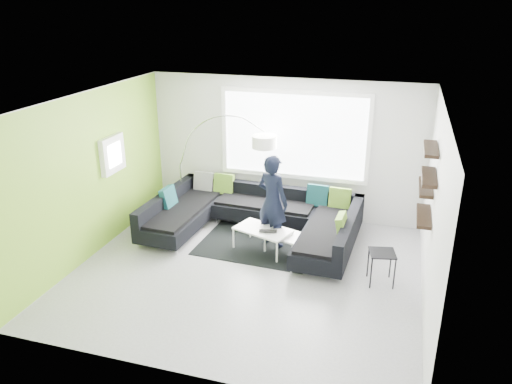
% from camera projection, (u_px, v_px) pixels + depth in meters
% --- Properties ---
extents(ground, '(5.50, 5.50, 0.00)m').
position_uv_depth(ground, '(247.00, 272.00, 8.20)').
color(ground, gray).
rests_on(ground, ground).
extents(room_shell, '(5.54, 5.04, 2.82)m').
position_uv_depth(room_shell, '(252.00, 163.00, 7.71)').
color(room_shell, silver).
rests_on(room_shell, ground).
extents(sectional_sofa, '(3.85, 2.48, 0.81)m').
position_uv_depth(sectional_sofa, '(253.00, 220.00, 9.22)').
color(sectional_sofa, black).
rests_on(sectional_sofa, ground).
extents(rug, '(2.12, 1.58, 0.01)m').
position_uv_depth(rug, '(257.00, 245.00, 9.08)').
color(rug, black).
rests_on(rug, ground).
extents(coffee_table, '(1.42, 1.09, 0.41)m').
position_uv_depth(coffee_table, '(276.00, 241.00, 8.77)').
color(coffee_table, silver).
rests_on(coffee_table, ground).
extents(arc_lamp, '(2.03, 0.69, 2.16)m').
position_uv_depth(arc_lamp, '(180.00, 164.00, 10.01)').
color(arc_lamp, silver).
rests_on(arc_lamp, ground).
extents(side_table, '(0.46, 0.46, 0.54)m').
position_uv_depth(side_table, '(381.00, 268.00, 7.78)').
color(side_table, black).
rests_on(side_table, ground).
extents(person, '(0.92, 0.86, 1.70)m').
position_uv_depth(person, '(273.00, 201.00, 8.78)').
color(person, black).
rests_on(person, ground).
extents(laptop, '(0.39, 0.33, 0.02)m').
position_uv_depth(laptop, '(268.00, 232.00, 8.60)').
color(laptop, black).
rests_on(laptop, coffee_table).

